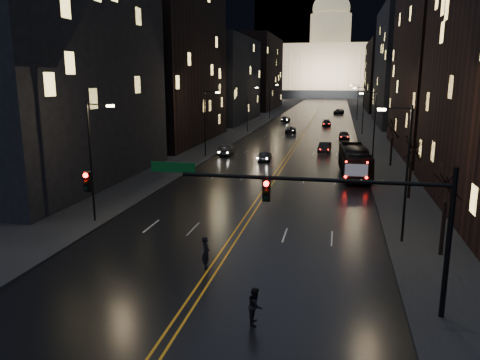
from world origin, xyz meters
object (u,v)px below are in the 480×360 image
Objects in this scene: receding_car_a at (325,147)px; pedestrian_a at (206,253)px; oncoming_car_a at (265,156)px; pedestrian_b at (255,306)px; traffic_signal at (319,204)px; bus at (354,161)px; oncoming_car_b at (227,150)px.

pedestrian_a is (-5.20, -44.05, 0.21)m from receding_car_a.
pedestrian_b reaches higher than oncoming_car_a.
receding_car_a reaches higher than oncoming_car_a.
pedestrian_a is at bearing 89.08° from oncoming_car_a.
bus is (2.59, 31.47, -3.48)m from traffic_signal.
traffic_signal is 44.72m from oncoming_car_b.
traffic_signal reaches higher than pedestrian_b.
oncoming_car_a is 11.38m from receding_car_a.
pedestrian_a is (-6.34, 3.37, -4.16)m from traffic_signal.
pedestrian_a is (8.06, -38.74, 0.22)m from oncoming_car_b.
oncoming_car_b is 39.57m from pedestrian_a.
bus is at bearing 148.16° from oncoming_car_b.
receding_car_a reaches higher than oncoming_car_b.
bus is 2.60× the size of receding_car_a.
traffic_signal is at bearing -98.57° from bus.
pedestrian_a is (2.20, -35.40, 0.24)m from oncoming_car_a.
oncoming_car_b is at bearing -34.13° from oncoming_car_a.
pedestrian_a reaches higher than oncoming_car_b.
oncoming_car_a is at bearing -125.90° from receding_car_a.
pedestrian_a is (-8.94, -28.10, -0.67)m from bus.
oncoming_car_b is 45.68m from pedestrian_b.
traffic_signal is 39.95m from oncoming_car_a.
traffic_signal is at bearing -83.95° from receding_car_a.
traffic_signal reaches higher than pedestrian_a.
oncoming_car_a is at bearing -15.58° from pedestrian_a.
oncoming_car_b is (-17.00, 10.64, -0.89)m from bus.
receding_car_a is 2.66× the size of pedestrian_b.
bus is 6.14× the size of pedestrian_a.
bus is 2.82× the size of oncoming_car_a.
oncoming_car_b is 2.63× the size of pedestrian_b.
oncoming_car_a is 2.45× the size of pedestrian_b.
traffic_signal is 9.13× the size of pedestrian_a.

